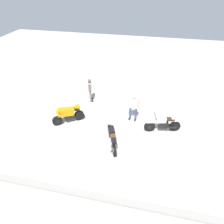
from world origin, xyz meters
The scene contains 7 objects.
ground_plane centered at (0.00, 0.00, 0.00)m, with size 40.00×40.00×0.00m, color #B7B2A8.
curb_edge centered at (0.00, 4.60, 0.07)m, with size 14.00×0.30×0.15m, color #9C978F.
motorcycle_silver_cruiser centered at (-1.98, -0.23, 0.52)m, with size 2.06×0.76×1.09m.
motorcycle_black_cruiser centered at (0.62, 1.48, 0.52)m, with size 0.96×1.98×1.09m.
motorcycle_orange_sportbike centered at (3.60, 0.15, 0.59)m, with size 1.69×1.30×1.14m.
person_in_white_shirt centered at (-0.18, -0.97, 1.03)m, with size 0.68×0.34×1.78m.
person_in_gray_shirt centered at (3.02, -2.51, 0.95)m, with size 0.41×0.65×1.67m.
Camera 1 is at (-0.99, 8.91, 7.65)m, focal length 31.82 mm.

